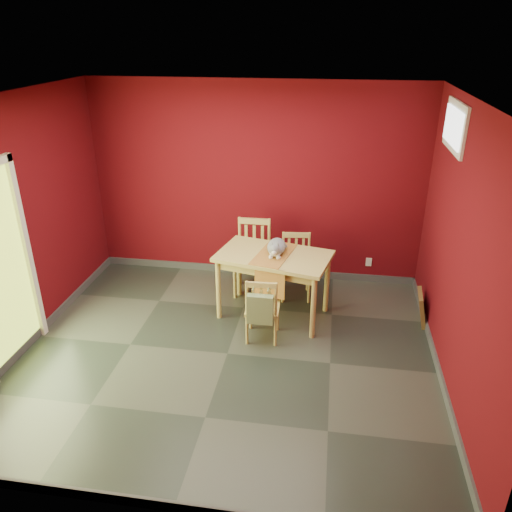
# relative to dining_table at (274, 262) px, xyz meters

# --- Properties ---
(ground) EXTENTS (4.50, 4.50, 0.00)m
(ground) POSITION_rel_dining_table_xyz_m (-0.39, -0.91, -0.72)
(ground) COLOR #2D342D
(ground) RESTS_ON ground
(room_shell) EXTENTS (4.50, 4.50, 4.50)m
(room_shell) POSITION_rel_dining_table_xyz_m (-0.39, -0.91, -0.67)
(room_shell) COLOR #54080F
(room_shell) RESTS_ON ground
(window) EXTENTS (0.05, 0.90, 0.50)m
(window) POSITION_rel_dining_table_xyz_m (1.83, 0.09, 1.63)
(window) COLOR white
(window) RESTS_ON room_shell
(outlet_plate) EXTENTS (0.08, 0.02, 0.12)m
(outlet_plate) POSITION_rel_dining_table_xyz_m (1.21, 1.08, -0.42)
(outlet_plate) COLOR silver
(outlet_plate) RESTS_ON room_shell
(dining_table) EXTENTS (1.45, 1.03, 0.82)m
(dining_table) POSITION_rel_dining_table_xyz_m (0.00, 0.00, 0.00)
(dining_table) COLOR tan
(dining_table) RESTS_ON ground
(table_runner) EXTENTS (0.51, 0.82, 0.38)m
(table_runner) POSITION_rel_dining_table_xyz_m (0.00, -0.13, 0.04)
(table_runner) COLOR #A96D2B
(table_runner) RESTS_ON dining_table
(chair_far_left) EXTENTS (0.46, 0.46, 0.99)m
(chair_far_left) POSITION_rel_dining_table_xyz_m (-0.35, 0.58, -0.21)
(chair_far_left) COLOR tan
(chair_far_left) RESTS_ON ground
(chair_far_right) EXTENTS (0.44, 0.44, 0.85)m
(chair_far_right) POSITION_rel_dining_table_xyz_m (0.23, 0.54, -0.29)
(chair_far_right) COLOR tan
(chair_far_right) RESTS_ON ground
(chair_near) EXTENTS (0.39, 0.39, 0.80)m
(chair_near) POSITION_rel_dining_table_xyz_m (-0.06, -0.56, -0.31)
(chair_near) COLOR tan
(chair_near) RESTS_ON ground
(tote_bag) EXTENTS (0.29, 0.18, 0.41)m
(tote_bag) POSITION_rel_dining_table_xyz_m (-0.05, -0.76, -0.21)
(tote_bag) COLOR #748756
(tote_bag) RESTS_ON chair_near
(cat) EXTENTS (0.44, 0.52, 0.23)m
(cat) POSITION_rel_dining_table_xyz_m (0.02, 0.05, 0.22)
(cat) COLOR slate
(cat) RESTS_ON table_runner
(picture_frame) EXTENTS (0.16, 0.40, 0.39)m
(picture_frame) POSITION_rel_dining_table_xyz_m (1.80, 0.10, -0.52)
(picture_frame) COLOR brown
(picture_frame) RESTS_ON ground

